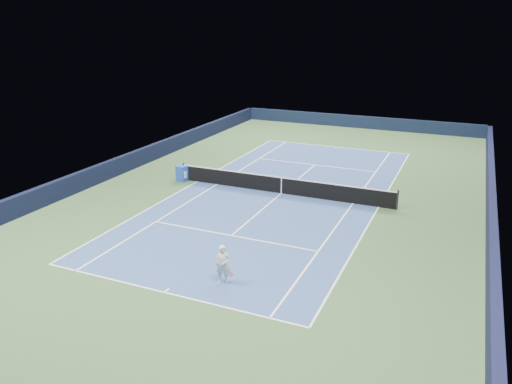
% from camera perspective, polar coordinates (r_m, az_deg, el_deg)
% --- Properties ---
extents(ground, '(40.00, 40.00, 0.00)m').
position_cam_1_polar(ground, '(28.36, 2.91, -0.16)').
color(ground, '#304C29').
rests_on(ground, ground).
extents(wall_far, '(22.00, 0.35, 1.10)m').
position_cam_1_polar(wall_far, '(46.71, 11.70, 7.86)').
color(wall_far, black).
rests_on(wall_far, ground).
extents(wall_right, '(0.35, 40.00, 1.10)m').
position_cam_1_polar(wall_right, '(26.61, 25.29, -2.11)').
color(wall_right, black).
rests_on(wall_right, ground).
extents(wall_left, '(0.35, 40.00, 1.10)m').
position_cam_1_polar(wall_left, '(33.39, -14.74, 3.19)').
color(wall_left, black).
rests_on(wall_left, ground).
extents(court_surface, '(10.97, 23.77, 0.01)m').
position_cam_1_polar(court_surface, '(28.36, 2.91, -0.15)').
color(court_surface, navy).
rests_on(court_surface, ground).
extents(baseline_far, '(10.97, 0.08, 0.00)m').
position_cam_1_polar(baseline_far, '(39.26, 9.12, 5.11)').
color(baseline_far, white).
rests_on(baseline_far, ground).
extents(baseline_near, '(10.97, 0.08, 0.00)m').
position_cam_1_polar(baseline_near, '(18.69, -10.43, -11.22)').
color(baseline_near, white).
rests_on(baseline_near, ground).
extents(sideline_doubles_right, '(0.08, 23.77, 0.00)m').
position_cam_1_polar(sideline_doubles_right, '(27.04, 13.84, -1.67)').
color(sideline_doubles_right, white).
rests_on(sideline_doubles_right, ground).
extents(sideline_doubles_left, '(0.08, 23.77, 0.00)m').
position_cam_1_polar(sideline_doubles_left, '(30.61, -6.73, 1.21)').
color(sideline_doubles_left, white).
rests_on(sideline_doubles_left, ground).
extents(sideline_singles_right, '(0.08, 23.77, 0.00)m').
position_cam_1_polar(sideline_singles_right, '(27.27, 11.02, -1.28)').
color(sideline_singles_right, white).
rests_on(sideline_singles_right, ground).
extents(sideline_singles_left, '(0.08, 23.77, 0.00)m').
position_cam_1_polar(sideline_singles_left, '(29.97, -4.46, 0.90)').
color(sideline_singles_left, white).
rests_on(sideline_singles_left, ground).
extents(service_line_far, '(8.23, 0.08, 0.00)m').
position_cam_1_polar(service_line_far, '(34.15, 6.74, 3.10)').
color(service_line_far, white).
rests_on(service_line_far, ground).
extents(service_line_near, '(8.23, 0.08, 0.00)m').
position_cam_1_polar(service_line_near, '(22.89, -2.82, -4.99)').
color(service_line_near, white).
rests_on(service_line_near, ground).
extents(center_service_line, '(0.08, 12.80, 0.00)m').
position_cam_1_polar(center_service_line, '(28.36, 2.91, -0.14)').
color(center_service_line, white).
rests_on(center_service_line, ground).
extents(center_mark_far, '(0.08, 0.30, 0.00)m').
position_cam_1_polar(center_mark_far, '(39.12, 9.07, 5.06)').
color(center_mark_far, white).
rests_on(center_mark_far, ground).
extents(center_mark_near, '(0.08, 0.30, 0.00)m').
position_cam_1_polar(center_mark_near, '(18.79, -10.17, -11.01)').
color(center_mark_near, white).
rests_on(center_mark_near, ground).
extents(tennis_net, '(12.90, 0.10, 1.07)m').
position_cam_1_polar(tennis_net, '(28.20, 2.93, 0.81)').
color(tennis_net, black).
rests_on(tennis_net, ground).
extents(sponsor_cube, '(0.65, 0.60, 0.95)m').
position_cam_1_polar(sponsor_cube, '(30.75, -8.44, 2.12)').
color(sponsor_cube, blue).
rests_on(sponsor_cube, ground).
extents(tennis_player, '(0.77, 1.30, 1.86)m').
position_cam_1_polar(tennis_player, '(18.72, -3.79, -8.27)').
color(tennis_player, silver).
rests_on(tennis_player, ground).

